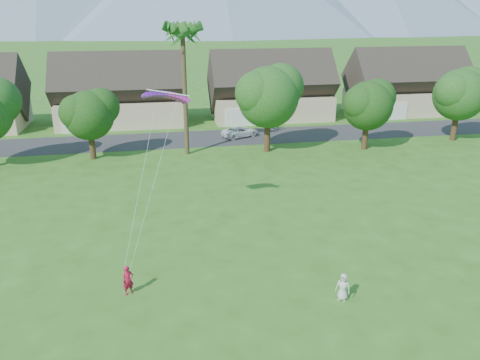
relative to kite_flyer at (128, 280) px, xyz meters
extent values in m
plane|color=#2D6019|center=(6.66, -4.70, -0.78)|extent=(500.00, 500.00, 0.00)
cube|color=#2D2D30|center=(6.66, 29.30, -0.78)|extent=(90.00, 7.00, 0.01)
imported|color=#AA1331|center=(0.00, 0.00, 0.00)|extent=(0.67, 0.57, 1.57)
imported|color=beige|center=(10.44, -2.36, -0.06)|extent=(0.84, 0.77, 1.44)
imported|color=white|center=(10.96, 29.30, -0.20)|extent=(4.63, 3.44, 1.17)
cube|color=beige|center=(-2.34, 38.30, 0.72)|extent=(15.00, 8.00, 3.00)
cube|color=#382D28|center=(-2.34, 38.30, 4.00)|extent=(15.75, 8.15, 8.15)
cube|color=silver|center=(-6.54, 34.24, 0.32)|extent=(4.80, 0.12, 2.20)
cube|color=beige|center=(16.66, 38.30, 0.72)|extent=(15.00, 8.00, 3.00)
cube|color=#382D28|center=(16.66, 38.30, 4.00)|extent=(15.75, 8.15, 8.15)
cube|color=silver|center=(12.46, 34.24, 0.32)|extent=(4.80, 0.12, 2.20)
cube|color=beige|center=(35.66, 38.30, 0.72)|extent=(15.00, 8.00, 3.00)
cube|color=#382D28|center=(35.66, 38.30, 4.00)|extent=(15.75, 8.15, 8.15)
cube|color=silver|center=(31.46, 34.24, 0.32)|extent=(4.80, 0.12, 2.20)
cylinder|color=#47301C|center=(-4.34, 23.80, 0.30)|extent=(0.56, 0.56, 2.18)
sphere|color=#214916|center=(-4.34, 23.80, 3.43)|extent=(4.62, 4.62, 4.62)
cylinder|color=#47301C|center=(12.66, 23.30, 0.62)|extent=(0.62, 0.62, 2.82)
sphere|color=#214916|center=(12.66, 23.30, 4.67)|extent=(5.98, 5.98, 5.98)
cylinder|color=#47301C|center=(22.66, 22.30, 0.37)|extent=(0.58, 0.58, 2.30)
sphere|color=#214916|center=(22.66, 22.30, 3.68)|extent=(4.90, 4.90, 4.90)
cylinder|color=#47301C|center=(33.66, 23.80, 0.50)|extent=(0.60, 0.60, 2.56)
sphere|color=#214916|center=(33.66, 23.80, 4.18)|extent=(5.44, 5.44, 5.44)
cylinder|color=#4C3D26|center=(4.66, 23.80, 5.22)|extent=(0.44, 0.44, 12.00)
sphere|color=#286021|center=(4.66, 23.80, 11.52)|extent=(3.00, 3.00, 3.00)
cube|color=purple|center=(1.87, 7.39, 7.97)|extent=(1.50, 1.22, 0.50)
cube|color=#BC23A8|center=(3.21, 7.39, 7.97)|extent=(1.50, 1.22, 0.50)
camera|label=1|loc=(1.96, -20.90, 12.83)|focal=35.00mm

